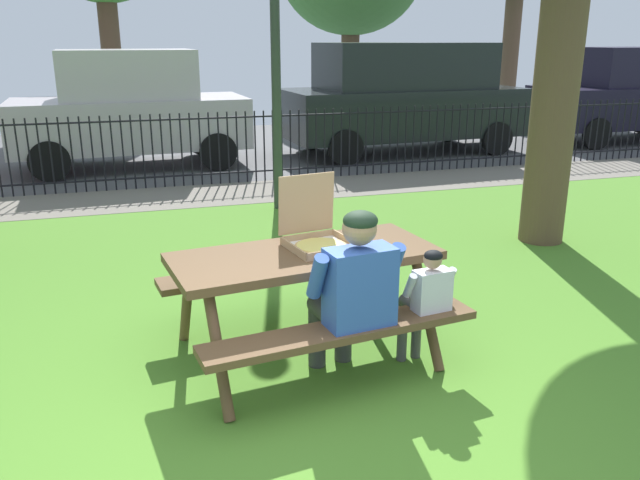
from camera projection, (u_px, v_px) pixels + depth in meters
name	position (u px, v px, depth m)	size (l,w,h in m)	color
ground	(247.00, 347.00, 4.73)	(28.00, 11.13, 0.02)	#4E8529
cobblestone_walkway	(184.00, 197.00, 9.17)	(28.00, 1.40, 0.01)	slate
street_asphalt	(164.00, 151.00, 12.88)	(28.00, 6.73, 0.01)	#515154
picnic_table_foreground	(305.00, 276.00, 4.42)	(1.98, 1.70, 0.79)	brown
pizza_box_open	(316.00, 233.00, 4.48)	(0.50, 0.52, 0.48)	tan
pizza_slice_on_table	(380.00, 247.00, 4.46)	(0.25, 0.19, 0.02)	#F9E07B
adult_at_table	(352.00, 290.00, 4.01)	(0.63, 0.63, 1.19)	#373737
child_at_table	(425.00, 298.00, 4.24)	(0.37, 0.36, 0.87)	#4C4C4C
iron_fence_streetside	(177.00, 150.00, 9.64)	(22.53, 0.03, 1.10)	black
lamp_post_walkway	(275.00, 1.00, 7.80)	(0.28, 0.28, 4.27)	#2D382D
parked_car_center	(130.00, 108.00, 11.01)	(3.97, 1.97, 1.98)	#BDB2B8
parked_car_right	(404.00, 96.00, 12.39)	(4.69, 2.16, 2.08)	black
parked_car_far_right	(627.00, 94.00, 13.85)	(3.92, 1.88, 1.98)	black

